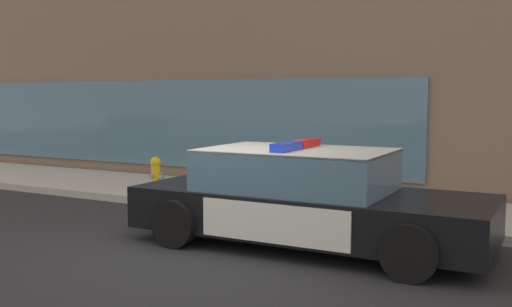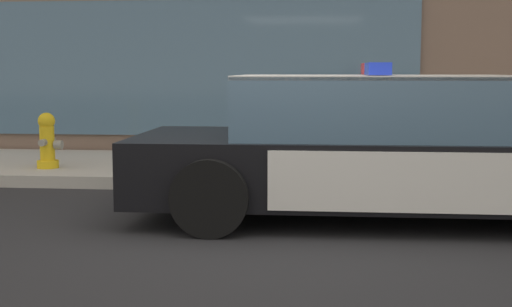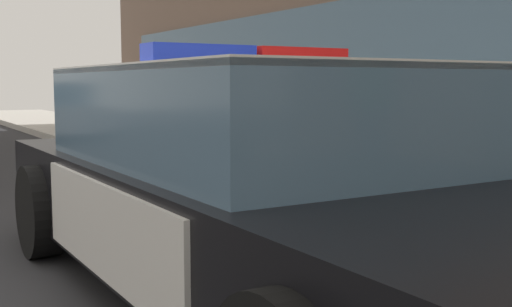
% 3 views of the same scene
% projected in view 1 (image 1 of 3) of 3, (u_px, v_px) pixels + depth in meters
% --- Properties ---
extents(ground, '(48.00, 48.00, 0.00)m').
position_uv_depth(ground, '(208.00, 248.00, 8.25)').
color(ground, '#262628').
extents(sidewalk, '(48.00, 2.78, 0.15)m').
position_uv_depth(sidewalk, '(306.00, 203.00, 11.26)').
color(sidewalk, '#B2ADA3').
rests_on(sidewalk, ground).
extents(storefront_building, '(22.67, 9.54, 8.91)m').
position_uv_depth(storefront_building, '(325.00, 16.00, 17.23)').
color(storefront_building, '#7A6051').
rests_on(storefront_building, ground).
extents(police_cruiser, '(5.00, 2.15, 1.49)m').
position_uv_depth(police_cruiser, '(305.00, 198.00, 8.30)').
color(police_cruiser, black).
rests_on(police_cruiser, ground).
extents(fire_hydrant, '(0.34, 0.39, 0.73)m').
position_uv_depth(fire_hydrant, '(156.00, 175.00, 12.07)').
color(fire_hydrant, gold).
rests_on(fire_hydrant, sidewalk).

